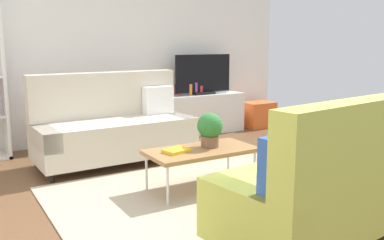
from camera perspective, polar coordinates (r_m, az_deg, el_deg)
The scene contains 16 objects.
ground_plane at distance 4.21m, azimuth 0.84°, elevation -10.05°, with size 7.68×7.68×0.00m, color brown.
wall_far at distance 6.50m, azimuth -12.33°, elevation 9.99°, with size 6.40×0.12×2.90m, color white.
area_rug at distance 4.19m, azimuth 2.10°, elevation -10.08°, with size 2.90×2.20×0.01m, color tan.
couch_beige at distance 5.33m, azimuth -10.44°, elevation -0.90°, with size 1.92×0.89×1.10m.
couch_green at distance 3.39m, azimuth 18.62°, elevation -7.85°, with size 2.00×1.09×1.10m.
coffee_table at distance 4.26m, azimuth 1.25°, elevation -4.27°, with size 1.10×0.56×0.42m.
tv_console at distance 6.96m, azimuth 1.39°, elevation 0.90°, with size 1.40×0.44×0.64m, color silver.
tv at distance 6.87m, azimuth 1.50°, elevation 6.08°, with size 1.00×0.20×0.64m.
storage_trunk at distance 7.54m, azimuth 8.90°, elevation 0.73°, with size 0.52×0.40×0.44m, color orange.
potted_plant at distance 4.29m, azimuth 2.43°, elevation -1.14°, with size 0.26×0.26×0.35m.
table_book_0 at distance 4.12m, azimuth -2.09°, elevation -4.13°, with size 0.24×0.18×0.03m, color gold.
vase_0 at distance 6.66m, azimuth -3.07°, elevation 4.08°, with size 0.09×0.09×0.20m, color silver.
vase_1 at distance 6.74m, azimuth -1.91°, elevation 4.13°, with size 0.12×0.12×0.19m, color #B24C4C.
bottle_0 at distance 6.75m, azimuth -0.18°, elevation 4.11°, with size 0.05×0.05×0.18m, color orange.
bottle_1 at distance 6.80m, azimuth 0.56°, elevation 4.23°, with size 0.05×0.05×0.20m, color purple.
bottle_2 at distance 6.85m, azimuth 1.25°, elevation 4.04°, with size 0.05×0.05×0.14m, color red.
Camera 1 is at (-2.06, -3.36, 1.47)m, focal length 39.65 mm.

